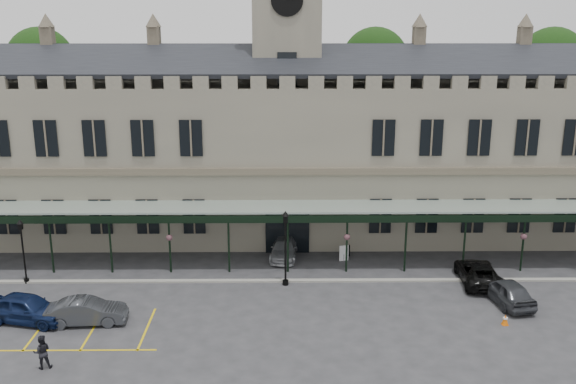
{
  "coord_description": "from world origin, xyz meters",
  "views": [
    {
      "loc": [
        -0.37,
        -33.68,
        16.99
      ],
      "look_at": [
        0.0,
        6.0,
        6.0
      ],
      "focal_mm": 40.0,
      "sensor_mm": 36.0,
      "label": 1
    }
  ],
  "objects_px": {
    "clock_tower": "(287,67)",
    "car_van": "(478,273)",
    "car_left_a": "(26,308)",
    "car_left_b": "(87,311)",
    "person_b": "(42,352)",
    "lamp_post_left": "(23,246)",
    "sign_board": "(344,253)",
    "traffic_cone": "(505,320)",
    "station_building": "(287,153)",
    "car_taxi": "(284,248)",
    "lamp_post_mid": "(285,241)",
    "car_right_a": "(507,291)"
  },
  "relations": [
    {
      "from": "car_taxi",
      "to": "car_right_a",
      "type": "height_order",
      "value": "car_right_a"
    },
    {
      "from": "station_building",
      "to": "person_b",
      "type": "bearing_deg",
      "value": -120.34
    },
    {
      "from": "sign_board",
      "to": "car_van",
      "type": "xyz_separation_m",
      "value": [
        8.43,
        -3.96,
        0.14
      ]
    },
    {
      "from": "clock_tower",
      "to": "lamp_post_mid",
      "type": "bearing_deg",
      "value": -90.89
    },
    {
      "from": "person_b",
      "to": "station_building",
      "type": "bearing_deg",
      "value": -138.42
    },
    {
      "from": "lamp_post_mid",
      "to": "car_left_a",
      "type": "distance_m",
      "value": 15.82
    },
    {
      "from": "station_building",
      "to": "car_left_a",
      "type": "distance_m",
      "value": 22.64
    },
    {
      "from": "lamp_post_mid",
      "to": "car_left_b",
      "type": "relative_size",
      "value": 1.13
    },
    {
      "from": "car_van",
      "to": "person_b",
      "type": "xyz_separation_m",
      "value": [
        -24.75,
        -10.33,
        0.18
      ]
    },
    {
      "from": "traffic_cone",
      "to": "car_left_a",
      "type": "distance_m",
      "value": 27.28
    },
    {
      "from": "lamp_post_mid",
      "to": "car_right_a",
      "type": "bearing_deg",
      "value": -11.85
    },
    {
      "from": "car_left_b",
      "to": "person_b",
      "type": "relative_size",
      "value": 2.54
    },
    {
      "from": "station_building",
      "to": "person_b",
      "type": "height_order",
      "value": "station_building"
    },
    {
      "from": "sign_board",
      "to": "car_van",
      "type": "bearing_deg",
      "value": -37.92
    },
    {
      "from": "lamp_post_left",
      "to": "car_taxi",
      "type": "bearing_deg",
      "value": 15.0
    },
    {
      "from": "station_building",
      "to": "car_taxi",
      "type": "height_order",
      "value": "station_building"
    },
    {
      "from": "sign_board",
      "to": "car_left_b",
      "type": "bearing_deg",
      "value": -161.22
    },
    {
      "from": "car_left_a",
      "to": "person_b",
      "type": "height_order",
      "value": "person_b"
    },
    {
      "from": "clock_tower",
      "to": "car_van",
      "type": "relative_size",
      "value": 4.88
    },
    {
      "from": "car_left_a",
      "to": "car_left_b",
      "type": "xyz_separation_m",
      "value": [
        3.5,
        -0.25,
        -0.1
      ]
    },
    {
      "from": "car_left_b",
      "to": "car_van",
      "type": "bearing_deg",
      "value": -81.52
    },
    {
      "from": "traffic_cone",
      "to": "person_b",
      "type": "distance_m",
      "value": 24.96
    },
    {
      "from": "lamp_post_mid",
      "to": "car_van",
      "type": "relative_size",
      "value": 0.99
    },
    {
      "from": "station_building",
      "to": "clock_tower",
      "type": "bearing_deg",
      "value": 90.0
    },
    {
      "from": "car_left_b",
      "to": "sign_board",
      "type": "bearing_deg",
      "value": -63.06
    },
    {
      "from": "car_right_a",
      "to": "traffic_cone",
      "type": "bearing_deg",
      "value": 60.13
    },
    {
      "from": "lamp_post_left",
      "to": "sign_board",
      "type": "distance_m",
      "value": 21.62
    },
    {
      "from": "station_building",
      "to": "lamp_post_mid",
      "type": "relative_size",
      "value": 11.89
    },
    {
      "from": "station_building",
      "to": "car_right_a",
      "type": "xyz_separation_m",
      "value": [
        13.28,
        -13.75,
        -5.69
      ]
    },
    {
      "from": "car_left_a",
      "to": "car_left_b",
      "type": "distance_m",
      "value": 3.51
    },
    {
      "from": "lamp_post_mid",
      "to": "car_taxi",
      "type": "height_order",
      "value": "lamp_post_mid"
    },
    {
      "from": "traffic_cone",
      "to": "car_right_a",
      "type": "distance_m",
      "value": 3.09
    },
    {
      "from": "lamp_post_mid",
      "to": "person_b",
      "type": "distance_m",
      "value": 15.92
    },
    {
      "from": "lamp_post_left",
      "to": "car_left_a",
      "type": "xyz_separation_m",
      "value": [
        2.18,
        -5.54,
        -1.75
      ]
    },
    {
      "from": "car_left_a",
      "to": "car_right_a",
      "type": "xyz_separation_m",
      "value": [
        28.28,
        2.24,
        -0.06
      ]
    },
    {
      "from": "lamp_post_left",
      "to": "sign_board",
      "type": "xyz_separation_m",
      "value": [
        21.2,
        3.73,
        -2.03
      ]
    },
    {
      "from": "lamp_post_mid",
      "to": "sign_board",
      "type": "height_order",
      "value": "lamp_post_mid"
    },
    {
      "from": "car_left_a",
      "to": "lamp_post_mid",
      "type": "bearing_deg",
      "value": -57.54
    },
    {
      "from": "car_taxi",
      "to": "car_van",
      "type": "bearing_deg",
      "value": -15.51
    },
    {
      "from": "lamp_post_mid",
      "to": "car_right_a",
      "type": "relative_size",
      "value": 1.11
    },
    {
      "from": "car_left_b",
      "to": "person_b",
      "type": "distance_m",
      "value": 4.84
    },
    {
      "from": "clock_tower",
      "to": "sign_board",
      "type": "relative_size",
      "value": 21.42
    },
    {
      "from": "clock_tower",
      "to": "person_b",
      "type": "xyz_separation_m",
      "value": [
        -12.3,
        -21.1,
        -12.23
      ]
    },
    {
      "from": "sign_board",
      "to": "car_left_b",
      "type": "height_order",
      "value": "car_left_b"
    },
    {
      "from": "clock_tower",
      "to": "car_left_b",
      "type": "distance_m",
      "value": 23.49
    },
    {
      "from": "lamp_post_left",
      "to": "car_left_a",
      "type": "relative_size",
      "value": 0.89
    },
    {
      "from": "traffic_cone",
      "to": "car_right_a",
      "type": "xyz_separation_m",
      "value": [
        1.01,
        2.88,
        0.47
      ]
    },
    {
      "from": "traffic_cone",
      "to": "person_b",
      "type": "xyz_separation_m",
      "value": [
        -24.57,
        -4.39,
        0.58
      ]
    },
    {
      "from": "lamp_post_mid",
      "to": "traffic_cone",
      "type": "distance_m",
      "value": 13.94
    },
    {
      "from": "person_b",
      "to": "car_taxi",
      "type": "bearing_deg",
      "value": -146.68
    }
  ]
}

